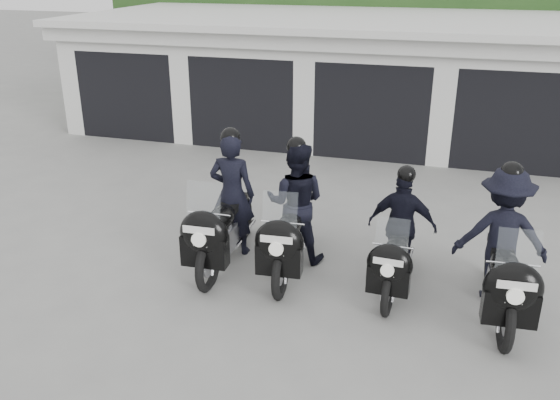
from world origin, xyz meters
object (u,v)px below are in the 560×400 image
(police_bike_b, at_px, (293,213))
(police_bike_d, at_px, (503,247))
(police_bike_c, at_px, (400,235))
(police_bike_a, at_px, (225,211))

(police_bike_b, distance_m, police_bike_d, 2.93)
(police_bike_c, distance_m, police_bike_d, 1.36)
(police_bike_b, xyz_separation_m, police_bike_c, (1.58, -0.12, -0.10))
(police_bike_c, xyz_separation_m, police_bike_d, (1.33, -0.23, 0.11))
(police_bike_a, relative_size, police_bike_c, 1.18)
(police_bike_b, distance_m, police_bike_c, 1.59)
(police_bike_b, xyz_separation_m, police_bike_d, (2.91, -0.35, 0.02))
(police_bike_a, xyz_separation_m, police_bike_c, (2.58, 0.05, -0.08))
(police_bike_c, relative_size, police_bike_d, 0.87)
(police_bike_b, bearing_deg, police_bike_d, -11.07)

